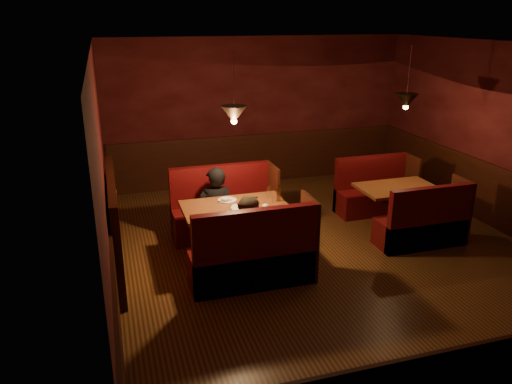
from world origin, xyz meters
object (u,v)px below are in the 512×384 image
object	(u,v)px
diner_b	(251,225)
second_bench_far	(374,194)
main_table	(237,218)
diner_a	(216,194)
second_table	(397,197)
main_bench_far	(224,213)
second_bench_near	(424,226)
main_bench_near	(255,260)

from	to	relation	value
diner_b	second_bench_far	bearing A→B (deg)	49.67
main_table	diner_a	distance (m)	0.63
second_table	diner_a	distance (m)	2.91
main_table	main_bench_far	xyz separation A→B (m)	(0.02, 0.82, -0.25)
main_table	diner_a	size ratio (longest dim) A/B	0.95
main_bench_far	second_bench_far	world-z (taller)	main_bench_far
second_bench_near	diner_b	world-z (taller)	diner_b
main_bench_far	second_bench_near	world-z (taller)	main_bench_far
second_table	diner_b	world-z (taller)	diner_b
diner_b	main_bench_far	bearing A→B (deg)	110.75
main_bench_near	second_table	xyz separation A→B (m)	(2.71, 1.11, 0.17)
main_bench_near	second_bench_near	bearing A→B (deg)	7.72
main_bench_near	second_table	distance (m)	2.93
main_bench_near	diner_a	distance (m)	1.48
main_table	main_bench_far	size ratio (longest dim) A/B	0.91
second_bench_far	diner_a	world-z (taller)	diner_a
second_table	diner_a	xyz separation A→B (m)	(-2.89, 0.30, 0.25)
main_bench_far	diner_a	size ratio (longest dim) A/B	1.04
main_bench_far	second_table	xyz separation A→B (m)	(2.71, -0.54, 0.17)
main_bench_far	diner_b	world-z (taller)	diner_b
main_bench_near	second_bench_far	distance (m)	3.30
main_bench_far	diner_a	bearing A→B (deg)	-127.10
second_table	diner_b	distance (m)	2.81
main_table	diner_b	xyz separation A→B (m)	(0.05, -0.56, 0.12)
second_bench_near	diner_a	world-z (taller)	diner_a
main_bench_near	second_bench_far	xyz separation A→B (m)	(2.74, 1.84, -0.04)
main_bench_far	second_bench_far	distance (m)	2.74
second_bench_far	diner_a	bearing A→B (deg)	-171.57
main_bench_far	diner_b	size ratio (longest dim) A/B	1.11
second_bench_far	second_bench_near	world-z (taller)	same
main_table	diner_b	world-z (taller)	diner_b
second_table	second_bench_far	bearing A→B (deg)	87.80
diner_a	diner_b	world-z (taller)	diner_a
main_bench_near	diner_a	size ratio (longest dim) A/B	1.04
main_table	diner_a	xyz separation A→B (m)	(-0.16, 0.59, 0.17)
second_table	second_bench_far	xyz separation A→B (m)	(0.03, 0.74, -0.21)
second_table	second_bench_near	distance (m)	0.76
second_bench_far	second_bench_near	bearing A→B (deg)	-90.00
main_bench_far	second_bench_near	size ratio (longest dim) A/B	1.17
second_table	second_bench_far	distance (m)	0.76
main_bench_near	second_table	world-z (taller)	main_bench_near
main_table	second_table	distance (m)	2.74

